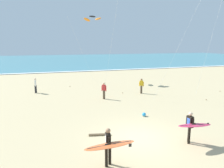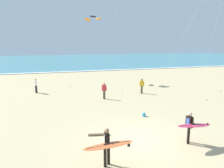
{
  "view_description": "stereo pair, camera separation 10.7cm",
  "coord_description": "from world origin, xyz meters",
  "px_view_note": "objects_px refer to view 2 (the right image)",
  "views": [
    {
      "loc": [
        -4.59,
        -9.78,
        5.17
      ],
      "look_at": [
        0.15,
        5.7,
        2.01
      ],
      "focal_mm": 33.19,
      "sensor_mm": 36.0,
      "label": 1
    },
    {
      "loc": [
        -4.49,
        -9.81,
        5.17
      ],
      "look_at": [
        0.15,
        5.7,
        2.01
      ],
      "focal_mm": 33.19,
      "sensor_mm": 36.0,
      "label": 2
    }
  ],
  "objects_px": {
    "bystander_white_top": "(36,85)",
    "bystander_yellow_top": "(142,86)",
    "surfer_lead": "(191,125)",
    "kite_arc_charcoal_high": "(93,18)",
    "driftwood_log": "(99,134)",
    "beach_ball": "(144,114)",
    "surfer_trailing": "(107,145)",
    "bystander_red_top": "(104,91)"
  },
  "relations": [
    {
      "from": "surfer_trailing",
      "to": "bystander_white_top",
      "type": "xyz_separation_m",
      "value": [
        -3.67,
        15.27,
        -0.23
      ]
    },
    {
      "from": "kite_arc_charcoal_high",
      "to": "bystander_red_top",
      "type": "xyz_separation_m",
      "value": [
        -1.11,
        -10.06,
        -7.7
      ]
    },
    {
      "from": "surfer_lead",
      "to": "bystander_red_top",
      "type": "relative_size",
      "value": 1.31
    },
    {
      "from": "surfer_trailing",
      "to": "bystander_yellow_top",
      "type": "xyz_separation_m",
      "value": [
        7.01,
        11.82,
        -0.23
      ]
    },
    {
      "from": "surfer_lead",
      "to": "kite_arc_charcoal_high",
      "type": "height_order",
      "value": "kite_arc_charcoal_high"
    },
    {
      "from": "kite_arc_charcoal_high",
      "to": "surfer_lead",
      "type": "bearing_deg",
      "value": -87.37
    },
    {
      "from": "surfer_trailing",
      "to": "beach_ball",
      "type": "bearing_deg",
      "value": 51.72
    },
    {
      "from": "beach_ball",
      "to": "bystander_yellow_top",
      "type": "bearing_deg",
      "value": 66.68
    },
    {
      "from": "kite_arc_charcoal_high",
      "to": "surfer_trailing",
      "type": "bearing_deg",
      "value": -100.25
    },
    {
      "from": "bystander_white_top",
      "to": "kite_arc_charcoal_high",
      "type": "bearing_deg",
      "value": 36.91
    },
    {
      "from": "kite_arc_charcoal_high",
      "to": "driftwood_log",
      "type": "relative_size",
      "value": 7.23
    },
    {
      "from": "surfer_lead",
      "to": "bystander_yellow_top",
      "type": "distance_m",
      "value": 11.3
    },
    {
      "from": "bystander_white_top",
      "to": "driftwood_log",
      "type": "bearing_deg",
      "value": -71.62
    },
    {
      "from": "surfer_lead",
      "to": "driftwood_log",
      "type": "distance_m",
      "value": 5.05
    },
    {
      "from": "surfer_lead",
      "to": "bystander_red_top",
      "type": "height_order",
      "value": "surfer_lead"
    },
    {
      "from": "surfer_trailing",
      "to": "surfer_lead",
      "type": "bearing_deg",
      "value": 9.23
    },
    {
      "from": "beach_ball",
      "to": "driftwood_log",
      "type": "distance_m",
      "value": 4.42
    },
    {
      "from": "kite_arc_charcoal_high",
      "to": "beach_ball",
      "type": "xyz_separation_m",
      "value": [
        0.43,
        -15.53,
        -8.37
      ]
    },
    {
      "from": "surfer_lead",
      "to": "beach_ball",
      "type": "bearing_deg",
      "value": 96.13
    },
    {
      "from": "kite_arc_charcoal_high",
      "to": "bystander_white_top",
      "type": "relative_size",
      "value": 5.57
    },
    {
      "from": "kite_arc_charcoal_high",
      "to": "bystander_yellow_top",
      "type": "xyz_separation_m",
      "value": [
        3.23,
        -9.04,
        -7.7
      ]
    },
    {
      "from": "bystander_white_top",
      "to": "beach_ball",
      "type": "height_order",
      "value": "bystander_white_top"
    },
    {
      "from": "surfer_lead",
      "to": "bystander_yellow_top",
      "type": "height_order",
      "value": "surfer_lead"
    },
    {
      "from": "bystander_yellow_top",
      "to": "bystander_red_top",
      "type": "distance_m",
      "value": 4.46
    },
    {
      "from": "surfer_lead",
      "to": "beach_ball",
      "type": "relative_size",
      "value": 7.45
    },
    {
      "from": "kite_arc_charcoal_high",
      "to": "bystander_red_top",
      "type": "distance_m",
      "value": 12.72
    },
    {
      "from": "surfer_trailing",
      "to": "beach_ball",
      "type": "relative_size",
      "value": 7.55
    },
    {
      "from": "kite_arc_charcoal_high",
      "to": "bystander_white_top",
      "type": "height_order",
      "value": "kite_arc_charcoal_high"
    },
    {
      "from": "bystander_yellow_top",
      "to": "driftwood_log",
      "type": "relative_size",
      "value": 1.3
    },
    {
      "from": "surfer_trailing",
      "to": "kite_arc_charcoal_high",
      "type": "xyz_separation_m",
      "value": [
        3.77,
        20.86,
        7.47
      ]
    },
    {
      "from": "bystander_white_top",
      "to": "bystander_yellow_top",
      "type": "height_order",
      "value": "same"
    },
    {
      "from": "driftwood_log",
      "to": "bystander_yellow_top",
      "type": "bearing_deg",
      "value": 52.52
    },
    {
      "from": "bystander_white_top",
      "to": "surfer_trailing",
      "type": "bearing_deg",
      "value": -76.49
    },
    {
      "from": "bystander_yellow_top",
      "to": "beach_ball",
      "type": "bearing_deg",
      "value": -113.32
    },
    {
      "from": "surfer_trailing",
      "to": "driftwood_log",
      "type": "height_order",
      "value": "surfer_trailing"
    },
    {
      "from": "kite_arc_charcoal_high",
      "to": "bystander_yellow_top",
      "type": "bearing_deg",
      "value": -70.31
    },
    {
      "from": "bystander_white_top",
      "to": "bystander_red_top",
      "type": "xyz_separation_m",
      "value": [
        6.33,
        -4.47,
        0.0
      ]
    },
    {
      "from": "surfer_lead",
      "to": "bystander_white_top",
      "type": "distance_m",
      "value": 16.75
    },
    {
      "from": "surfer_lead",
      "to": "surfer_trailing",
      "type": "bearing_deg",
      "value": -170.77
    },
    {
      "from": "bystander_yellow_top",
      "to": "surfer_trailing",
      "type": "bearing_deg",
      "value": -120.65
    },
    {
      "from": "surfer_lead",
      "to": "kite_arc_charcoal_high",
      "type": "xyz_separation_m",
      "value": [
        -0.92,
        20.1,
        7.47
      ]
    },
    {
      "from": "bystander_red_top",
      "to": "surfer_lead",
      "type": "bearing_deg",
      "value": -78.53
    }
  ]
}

